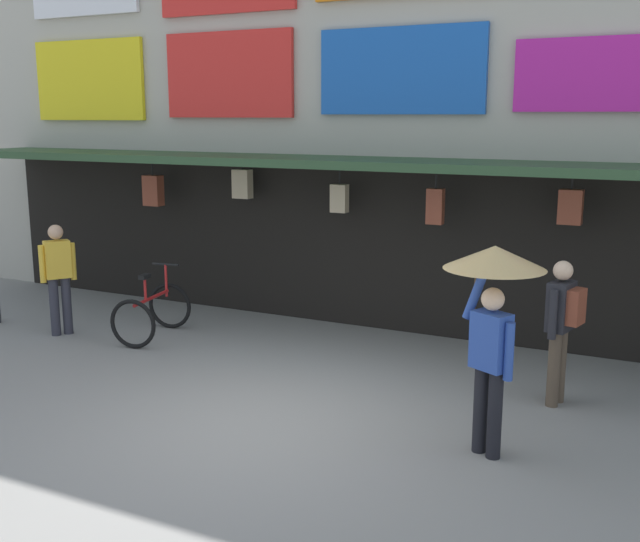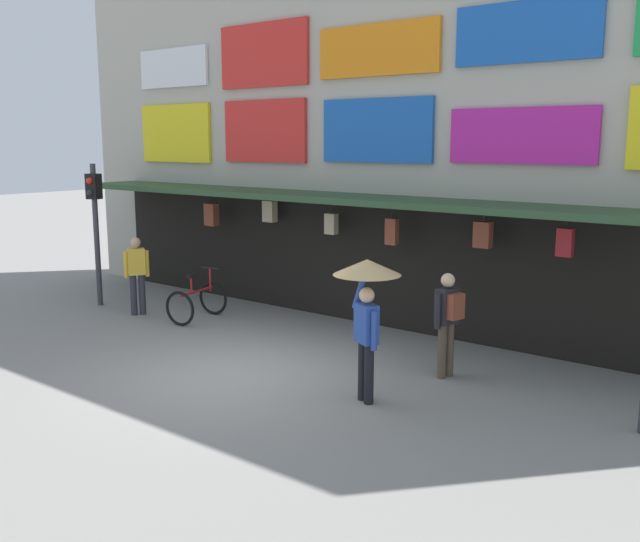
{
  "view_description": "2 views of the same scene",
  "coord_description": "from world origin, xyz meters",
  "px_view_note": "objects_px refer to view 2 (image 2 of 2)",
  "views": [
    {
      "loc": [
        3.99,
        -6.67,
        3.27
      ],
      "look_at": [
        -0.36,
        2.06,
        1.26
      ],
      "focal_mm": 42.58,
      "sensor_mm": 36.0,
      "label": 1
    },
    {
      "loc": [
        7.88,
        -7.8,
        3.71
      ],
      "look_at": [
        0.33,
        1.77,
        1.47
      ],
      "focal_mm": 39.99,
      "sensor_mm": 36.0,
      "label": 2
    }
  ],
  "objects_px": {
    "pedestrian_in_blue": "(137,271)",
    "pedestrian_in_black": "(448,317)",
    "pedestrian_with_umbrella": "(367,290)",
    "bicycle_parked": "(197,302)",
    "traffic_light_near": "(95,212)"
  },
  "relations": [
    {
      "from": "pedestrian_in_blue",
      "to": "pedestrian_in_black",
      "type": "xyz_separation_m",
      "value": [
        7.21,
        0.42,
        0.04
      ]
    },
    {
      "from": "pedestrian_with_umbrella",
      "to": "pedestrian_in_blue",
      "type": "relative_size",
      "value": 1.24
    },
    {
      "from": "bicycle_parked",
      "to": "pedestrian_in_black",
      "type": "xyz_separation_m",
      "value": [
        5.87,
        -0.05,
        0.59
      ]
    },
    {
      "from": "bicycle_parked",
      "to": "pedestrian_in_black",
      "type": "distance_m",
      "value": 5.9
    },
    {
      "from": "bicycle_parked",
      "to": "traffic_light_near",
      "type": "bearing_deg",
      "value": -170.81
    },
    {
      "from": "bicycle_parked",
      "to": "pedestrian_with_umbrella",
      "type": "height_order",
      "value": "pedestrian_with_umbrella"
    },
    {
      "from": "traffic_light_near",
      "to": "pedestrian_in_blue",
      "type": "height_order",
      "value": "traffic_light_near"
    },
    {
      "from": "traffic_light_near",
      "to": "bicycle_parked",
      "type": "xyz_separation_m",
      "value": [
        2.78,
        0.45,
        -1.75
      ]
    },
    {
      "from": "traffic_light_near",
      "to": "bicycle_parked",
      "type": "distance_m",
      "value": 3.31
    },
    {
      "from": "bicycle_parked",
      "to": "pedestrian_in_black",
      "type": "height_order",
      "value": "pedestrian_in_black"
    },
    {
      "from": "pedestrian_in_blue",
      "to": "pedestrian_in_black",
      "type": "distance_m",
      "value": 7.23
    },
    {
      "from": "pedestrian_with_umbrella",
      "to": "pedestrian_in_black",
      "type": "height_order",
      "value": "pedestrian_with_umbrella"
    },
    {
      "from": "bicycle_parked",
      "to": "pedestrian_in_blue",
      "type": "bearing_deg",
      "value": -160.67
    },
    {
      "from": "traffic_light_near",
      "to": "pedestrian_in_black",
      "type": "relative_size",
      "value": 1.9
    },
    {
      "from": "pedestrian_with_umbrella",
      "to": "pedestrian_in_blue",
      "type": "bearing_deg",
      "value": 169.59
    }
  ]
}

